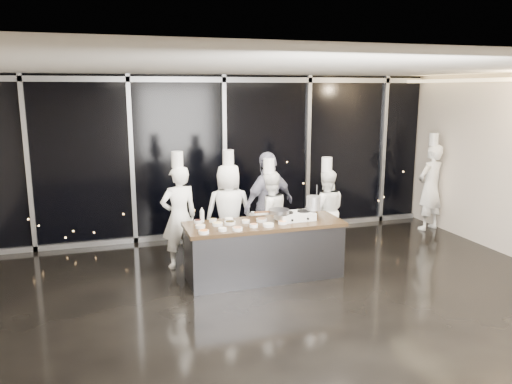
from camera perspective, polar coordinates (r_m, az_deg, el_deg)
ground at (r=7.25m, az=3.23°, el=-12.16°), size 9.00×9.00×0.00m
room_shell at (r=6.73m, az=4.86°, el=5.82°), size 9.02×7.02×3.21m
window_wall at (r=10.00m, az=-3.66°, el=4.05°), size 8.90×0.11×3.20m
demo_counter at (r=7.87m, az=0.93°, el=-6.62°), size 2.46×0.86×0.90m
stove at (r=7.90m, az=4.50°, el=-2.73°), size 0.59×0.39×0.14m
frying_pan at (r=7.75m, az=2.57°, el=-2.20°), size 0.57×0.34×0.05m
stock_pot at (r=7.97m, az=6.57°, el=-1.26°), size 0.23×0.23×0.22m
prep_bowls at (r=7.56m, az=-2.46°, el=-3.68°), size 1.40×0.73×0.05m
squeeze_bottle at (r=7.78m, az=-6.19°, el=-2.62°), size 0.07×0.07×0.24m
chef_far_left at (r=8.31m, az=-8.79°, el=-2.72°), size 0.70×0.53×1.95m
chef_left at (r=8.63m, az=-3.12°, el=-2.20°), size 0.88×0.63×1.92m
chef_center at (r=8.62m, az=1.46°, el=-2.67°), size 0.87×0.74×1.78m
guest at (r=8.72m, az=1.48°, el=-1.50°), size 1.19×0.87×1.87m
chef_right at (r=9.14m, az=7.94°, el=-2.08°), size 0.87×0.76×1.74m
chef_side at (r=11.06m, az=19.29°, el=0.62°), size 0.76×0.61×2.04m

